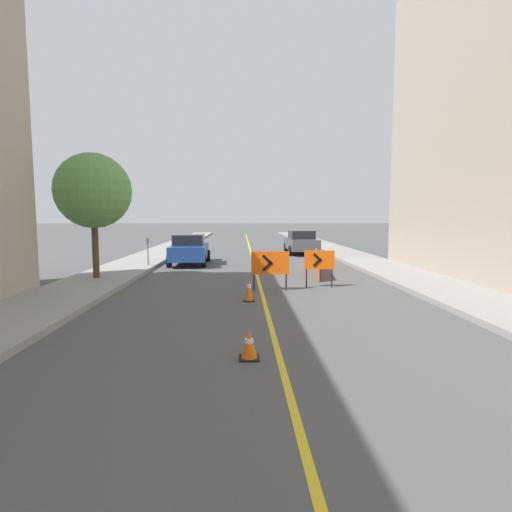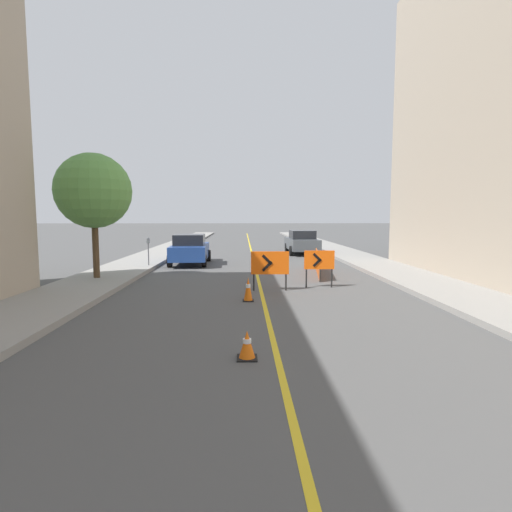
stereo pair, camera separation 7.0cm
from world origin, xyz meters
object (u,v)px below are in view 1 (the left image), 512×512
object	(u,v)px
parked_car_curb_mid	(301,242)
parking_meter_far_curb	(148,246)
street_tree_left_near	(93,191)
arrow_barricade_secondary	(319,261)
traffic_cone_third	(249,345)
traffic_cone_fourth	(249,289)
arrow_barricade_primary	(270,264)
parked_car_curb_near	(190,249)

from	to	relation	value
parked_car_curb_mid	parking_meter_far_curb	bearing A→B (deg)	-141.00
street_tree_left_near	arrow_barricade_secondary	bearing A→B (deg)	-10.27
traffic_cone_third	parking_meter_far_curb	bearing A→B (deg)	110.43
traffic_cone_fourth	arrow_barricade_primary	xyz separation A→B (m)	(0.76, 1.67, 0.56)
traffic_cone_third	parking_meter_far_curb	distance (m)	13.35
traffic_cone_fourth	street_tree_left_near	bearing A→B (deg)	147.40
parked_car_curb_near	traffic_cone_fourth	bearing A→B (deg)	-74.61
parked_car_curb_near	parked_car_curb_mid	bearing A→B (deg)	37.32
traffic_cone_fourth	street_tree_left_near	size ratio (longest dim) A/B	0.15
arrow_barricade_secondary	parked_car_curb_near	size ratio (longest dim) A/B	0.30
parked_car_curb_near	parking_meter_far_curb	world-z (taller)	parked_car_curb_near
parked_car_curb_near	street_tree_left_near	distance (m)	6.85
traffic_cone_fourth	arrow_barricade_primary	world-z (taller)	arrow_barricade_primary
traffic_cone_third	parked_car_curb_near	bearing A→B (deg)	101.38
traffic_cone_fourth	street_tree_left_near	xyz separation A→B (m)	(-5.83, 3.73, 3.13)
arrow_barricade_secondary	parked_car_curb_near	world-z (taller)	parked_car_curb_near
parked_car_curb_mid	street_tree_left_near	world-z (taller)	street_tree_left_near
arrow_barricade_primary	arrow_barricade_secondary	distance (m)	1.87
traffic_cone_third	parked_car_curb_near	world-z (taller)	parked_car_curb_near
traffic_cone_fourth	arrow_barricade_primary	size ratio (longest dim) A/B	0.54
parked_car_curb_near	street_tree_left_near	size ratio (longest dim) A/B	0.92
traffic_cone_fourth	parked_car_curb_near	size ratio (longest dim) A/B	0.17
traffic_cone_third	street_tree_left_near	size ratio (longest dim) A/B	0.11
arrow_barricade_primary	street_tree_left_near	bearing A→B (deg)	163.79
traffic_cone_fourth	parking_meter_far_curb	size ratio (longest dim) A/B	0.54
arrow_barricade_secondary	parked_car_curb_mid	world-z (taller)	parked_car_curb_mid
arrow_barricade_primary	parked_car_curb_near	xyz separation A→B (m)	(-3.71, 7.66, -0.12)
parking_meter_far_curb	street_tree_left_near	bearing A→B (deg)	-105.76
arrow_barricade_primary	parking_meter_far_curb	xyz separation A→B (m)	(-5.50, 5.94, 0.20)
arrow_barricade_primary	street_tree_left_near	distance (m)	7.37
traffic_cone_fourth	parked_car_curb_near	world-z (taller)	parked_car_curb_near
parking_meter_far_curb	street_tree_left_near	world-z (taller)	street_tree_left_near
traffic_cone_third	arrow_barricade_primary	distance (m)	6.63
arrow_barricade_secondary	traffic_cone_fourth	bearing A→B (deg)	-137.67
arrow_barricade_primary	street_tree_left_near	xyz separation A→B (m)	(-6.59, 2.06, 2.57)
traffic_cone_fourth	arrow_barricade_primary	bearing A→B (deg)	65.35
traffic_cone_third	arrow_barricade_secondary	distance (m)	7.59
parked_car_curb_mid	street_tree_left_near	distance (m)	14.99
arrow_barricade_secondary	parked_car_curb_mid	size ratio (longest dim) A/B	0.31
traffic_cone_fourth	parked_car_curb_mid	size ratio (longest dim) A/B	0.17
parked_car_curb_mid	parking_meter_far_curb	world-z (taller)	parked_car_curb_mid
traffic_cone_fourth	parked_car_curb_mid	xyz separation A→B (m)	(3.81, 14.89, 0.44)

